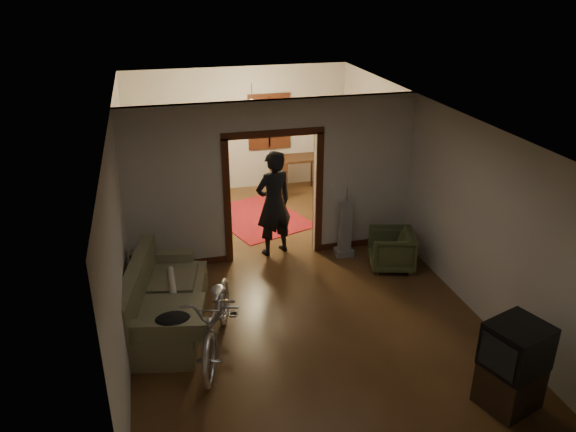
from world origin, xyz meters
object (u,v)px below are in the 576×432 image
object	(u,v)px
bicycle	(218,317)
armchair	(391,250)
sofa	(166,295)
locker	(177,163)
person	(274,203)
desk	(294,175)

from	to	relation	value
bicycle	armchair	size ratio (longest dim) A/B	2.71
sofa	armchair	size ratio (longest dim) A/B	2.90
locker	bicycle	bearing A→B (deg)	-84.05
person	desk	bearing A→B (deg)	-130.39
armchair	desk	world-z (taller)	desk
sofa	desk	xyz separation A→B (m)	(3.12, 4.70, -0.09)
armchair	locker	xyz separation A→B (m)	(-3.29, 4.17, 0.47)
desk	sofa	bearing A→B (deg)	-142.00
bicycle	armchair	distance (m)	3.55
person	desk	distance (m)	3.12
person	armchair	bearing A→B (deg)	131.32
bicycle	desk	xyz separation A→B (m)	(2.49, 5.48, -0.13)
locker	desk	bearing A→B (deg)	-0.97
sofa	person	world-z (taller)	person
armchair	desk	bearing A→B (deg)	-154.68
sofa	desk	distance (m)	5.64
person	desk	world-z (taller)	person
person	sofa	bearing A→B (deg)	23.97
locker	sofa	bearing A→B (deg)	-91.10
sofa	desk	size ratio (longest dim) A/B	1.97
locker	desk	size ratio (longest dim) A/B	1.48
bicycle	desk	distance (m)	6.02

